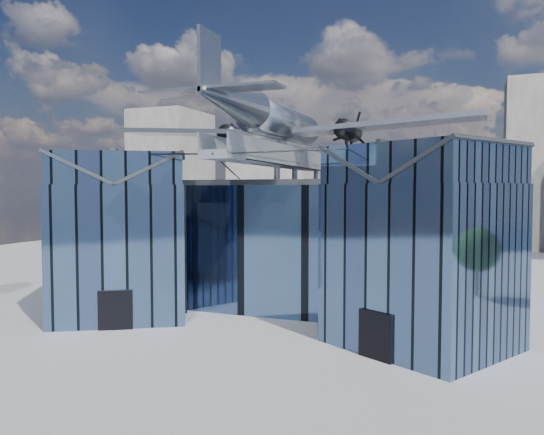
% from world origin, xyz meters
% --- Properties ---
extents(ground_plane, '(120.00, 120.00, 0.00)m').
position_xyz_m(ground_plane, '(0.00, 0.00, 0.00)').
color(ground_plane, gray).
extents(museum, '(32.88, 24.50, 17.60)m').
position_xyz_m(museum, '(0.00, 5.82, 5.54)').
color(museum, '#415C85').
rests_on(museum, ground).
extents(bg_towers, '(77.00, 24.50, 26.00)m').
position_xyz_m(bg_towers, '(1.45, 50.49, 10.01)').
color(bg_towers, gray).
rests_on(bg_towers, ground).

